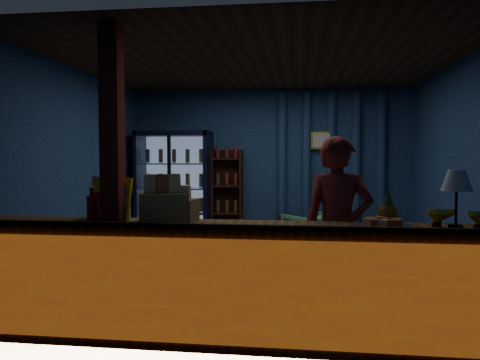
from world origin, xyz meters
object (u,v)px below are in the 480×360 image
(green_chair, at_px, (313,235))
(pastry_tray, at_px, (382,224))
(shopkeeper, at_px, (338,231))
(table_lamp, at_px, (457,183))

(green_chair, relative_size, pastry_tray, 1.58)
(green_chair, bearing_deg, pastry_tray, 58.69)
(shopkeeper, height_order, green_chair, shopkeeper)
(green_chair, relative_size, table_lamp, 1.61)
(shopkeeper, relative_size, table_lamp, 3.75)
(shopkeeper, distance_m, pastry_tray, 0.60)
(shopkeeper, bearing_deg, table_lamp, -31.51)
(table_lamp, bearing_deg, pastry_tray, 179.81)
(pastry_tray, relative_size, table_lamp, 1.02)
(pastry_tray, xyz_separation_m, table_lamp, (0.54, -0.00, 0.32))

